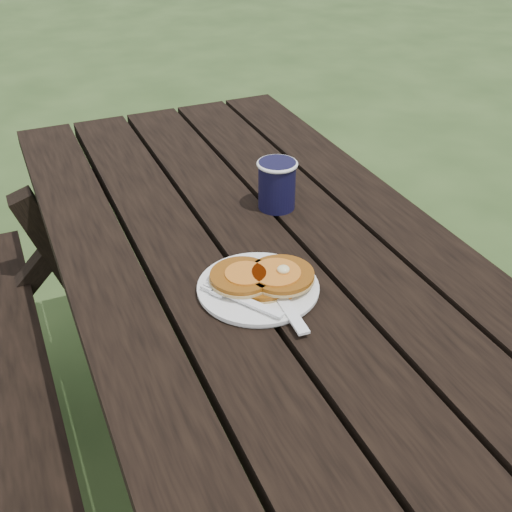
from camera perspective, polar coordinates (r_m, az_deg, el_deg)
name	(u,v)px	position (r m, az deg, el deg)	size (l,w,h in m)	color
picnic_table	(280,420)	(1.43, 2.17, -14.34)	(1.36, 1.80, 0.75)	black
plate	(258,288)	(1.13, 0.19, -2.90)	(0.21, 0.21, 0.01)	white
pancake_stack	(263,277)	(1.12, 0.60, -1.92)	(0.18, 0.14, 0.04)	#8D4D10
knife	(283,301)	(1.09, 2.45, -4.03)	(0.02, 0.18, 0.01)	white
fork	(254,305)	(1.07, -0.14, -4.34)	(0.03, 0.16, 0.01)	white
coffee_cup	(277,182)	(1.36, 1.87, 6.58)	(0.09, 0.09, 0.11)	black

